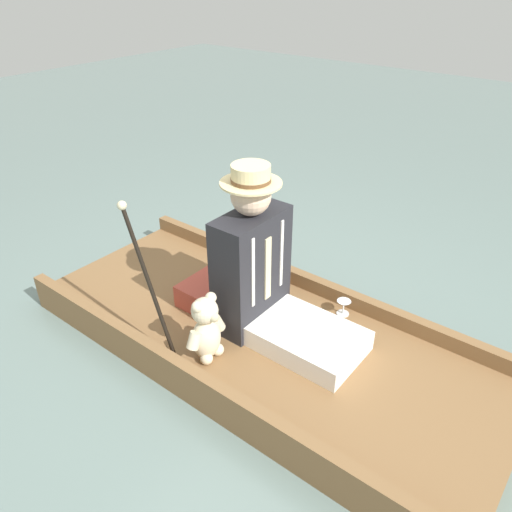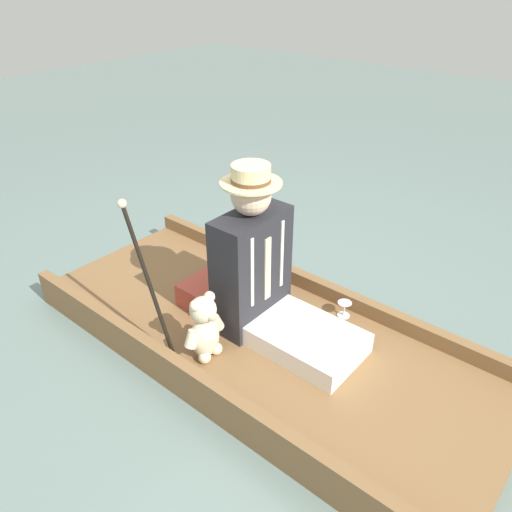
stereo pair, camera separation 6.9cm
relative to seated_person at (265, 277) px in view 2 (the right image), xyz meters
name	(u,v)px [view 2 (the right image)]	position (x,y,z in m)	size (l,w,h in m)	color
ground_plane	(259,348)	(0.05, 0.00, -0.44)	(16.00, 16.00, 0.00)	slate
punt_boat	(259,338)	(0.05, 0.00, -0.37)	(1.05, 2.57, 0.21)	brown
seat_cushion	(220,288)	(-0.04, -0.36, -0.25)	(0.42, 0.30, 0.13)	#B24738
seated_person	(265,277)	(0.00, 0.00, 0.00)	(0.43, 0.78, 0.89)	white
teddy_bear	(205,329)	(0.36, -0.08, -0.15)	(0.25, 0.15, 0.36)	beige
wine_glass	(344,307)	(-0.35, 0.28, -0.25)	(0.08, 0.08, 0.09)	silver
walking_cane	(144,268)	(0.47, -0.35, 0.14)	(0.04, 0.28, 0.78)	black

